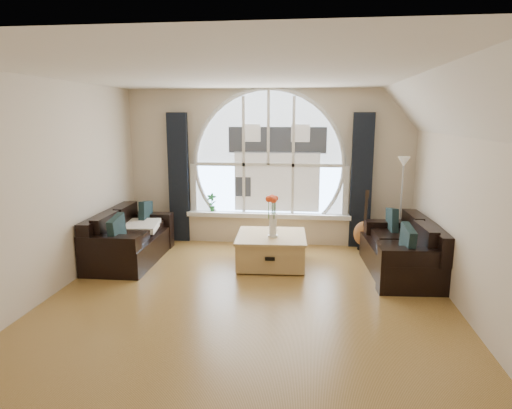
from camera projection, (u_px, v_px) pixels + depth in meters
name	position (u px, v px, depth m)	size (l,w,h in m)	color
ground	(247.00, 303.00, 5.40)	(5.00, 5.50, 0.01)	brown
ceiling	(246.00, 73.00, 4.87)	(5.00, 5.50, 0.01)	silver
wall_back	(269.00, 167.00, 7.81)	(5.00, 0.01, 2.70)	beige
wall_front	(177.00, 281.00, 2.46)	(5.00, 0.01, 2.70)	beige
wall_left	(45.00, 190.00, 5.43)	(0.01, 5.50, 2.70)	beige
wall_right	(473.00, 199.00, 4.84)	(0.01, 5.50, 2.70)	beige
attic_slope	(452.00, 106.00, 4.68)	(0.92, 5.50, 0.72)	silver
arched_window	(268.00, 152.00, 7.73)	(2.60, 0.06, 2.15)	silver
window_sill	(268.00, 215.00, 7.88)	(2.90, 0.22, 0.08)	white
window_frame	(268.00, 152.00, 7.70)	(2.76, 0.08, 2.15)	white
neighbor_house	(277.00, 159.00, 7.72)	(1.70, 0.02, 1.50)	silver
curtain_left	(179.00, 178.00, 7.92)	(0.35, 0.12, 2.30)	black
curtain_right	(361.00, 181.00, 7.54)	(0.35, 0.12, 2.30)	black
sofa_left	(130.00, 236.00, 6.94)	(0.87, 1.74, 0.77)	black
sofa_right	(402.00, 246.00, 6.36)	(0.87, 1.74, 0.77)	black
coffee_chest	(271.00, 248.00, 6.76)	(1.03, 1.03, 0.51)	tan
throw_blanket	(140.00, 226.00, 7.13)	(0.55, 0.55, 0.10)	silver
vase_flowers	(273.00, 211.00, 6.55)	(0.24, 0.24, 0.70)	white
floor_lamp	(401.00, 206.00, 7.24)	(0.24, 0.24, 1.60)	#B2B2B2
guitar	(365.00, 220.00, 7.39)	(0.36, 0.24, 1.06)	#955728
potted_plant	(212.00, 202.00, 7.96)	(0.17, 0.12, 0.33)	#1E6023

